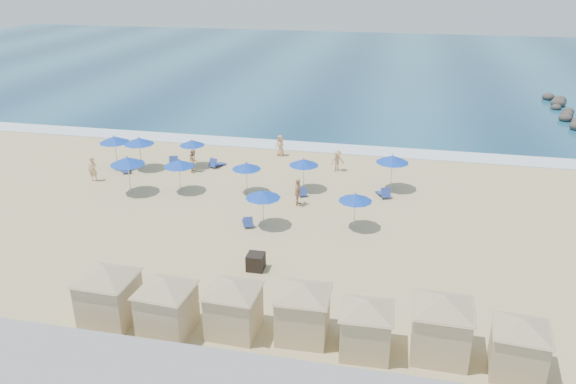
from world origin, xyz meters
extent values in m
plane|color=tan|center=(0.00, 0.00, 0.00)|extent=(160.00, 160.00, 0.00)
cube|color=navy|center=(0.00, 55.00, 0.03)|extent=(160.00, 80.00, 0.06)
cube|color=white|center=(0.00, 15.50, 0.04)|extent=(160.00, 2.50, 0.08)
cube|color=gray|center=(0.00, -13.00, 0.55)|extent=(160.00, 2.20, 1.10)
ellipsoid|color=#2D2825|center=(23.40, 28.50, 0.34)|extent=(1.24, 1.24, 0.81)
ellipsoid|color=#2D2825|center=(23.88, 30.00, 0.32)|extent=(1.16, 1.16, 0.75)
ellipsoid|color=#2D2825|center=(24.36, 31.50, 0.30)|extent=(1.08, 1.08, 0.70)
ellipsoid|color=#2D2825|center=(23.52, 33.00, 0.28)|extent=(1.00, 1.00, 0.65)
ellipsoid|color=#2D2825|center=(24.00, 34.50, 0.41)|extent=(1.48, 1.48, 0.96)
ellipsoid|color=#2D2825|center=(24.48, 36.00, 0.39)|extent=(1.40, 1.40, 0.91)
ellipsoid|color=#2D2825|center=(23.64, 37.50, 0.36)|extent=(1.32, 1.32, 0.86)
cube|color=black|center=(1.87, -4.32, 0.42)|extent=(0.84, 0.84, 0.84)
cube|color=#C9B389|center=(-3.03, -9.73, 1.04)|extent=(2.14, 2.14, 2.08)
cube|color=tan|center=(-3.03, -9.73, 2.08)|extent=(2.25, 2.25, 0.08)
pyramid|color=tan|center=(-3.03, -9.73, 2.60)|extent=(4.55, 4.55, 0.52)
cube|color=#C9B389|center=(-0.36, -9.89, 0.99)|extent=(2.10, 2.10, 1.97)
cube|color=tan|center=(-0.36, -9.89, 1.97)|extent=(2.21, 2.21, 0.08)
pyramid|color=tan|center=(-0.36, -9.89, 2.47)|extent=(4.31, 4.31, 0.49)
cube|color=#C9B389|center=(2.32, -9.35, 0.97)|extent=(2.02, 2.02, 1.94)
cube|color=tan|center=(2.32, -9.35, 1.94)|extent=(2.12, 2.12, 0.08)
pyramid|color=tan|center=(2.32, -9.35, 2.43)|extent=(4.26, 4.26, 0.49)
cube|color=#C9B389|center=(5.13, -9.07, 1.00)|extent=(2.05, 2.05, 2.00)
cube|color=tan|center=(5.13, -9.07, 2.00)|extent=(2.15, 2.15, 0.08)
pyramid|color=tan|center=(5.13, -9.07, 2.49)|extent=(4.37, 4.37, 0.50)
cube|color=#C9B389|center=(7.71, -9.51, 0.94)|extent=(1.93, 1.93, 1.88)
cube|color=tan|center=(7.71, -9.51, 1.88)|extent=(2.03, 2.03, 0.08)
pyramid|color=tan|center=(7.71, -9.51, 2.35)|extent=(4.11, 4.11, 0.47)
cube|color=#C9B389|center=(10.52, -9.07, 1.06)|extent=(2.16, 2.16, 2.12)
cube|color=tan|center=(10.52, -9.07, 2.12)|extent=(2.27, 2.27, 0.08)
pyramid|color=tan|center=(10.52, -9.07, 2.65)|extent=(4.64, 4.64, 0.53)
cube|color=#C9B389|center=(13.29, -9.53, 0.94)|extent=(2.03, 2.03, 1.88)
cube|color=tan|center=(13.29, -9.53, 1.88)|extent=(2.13, 2.13, 0.08)
pyramid|color=tan|center=(13.29, -9.53, 2.35)|extent=(4.10, 4.10, 0.47)
cylinder|color=#A5A8AD|center=(-12.04, 7.81, 0.99)|extent=(0.05, 0.05, 1.98)
cone|color=#103BAE|center=(-12.04, 7.81, 2.17)|extent=(2.19, 2.19, 0.47)
sphere|color=#103BAE|center=(-12.04, 7.81, 2.45)|extent=(0.08, 0.08, 0.08)
cylinder|color=#A5A8AD|center=(-8.79, 3.46, 1.03)|extent=(0.05, 0.05, 2.06)
cone|color=#103BAE|center=(-8.79, 3.46, 2.25)|extent=(2.28, 2.28, 0.49)
sphere|color=#103BAE|center=(-8.79, 3.46, 2.55)|extent=(0.09, 0.09, 0.09)
cylinder|color=#A5A8AD|center=(-10.13, 7.87, 0.99)|extent=(0.05, 0.05, 1.98)
cone|color=#103BAE|center=(-10.13, 7.87, 2.16)|extent=(2.19, 2.19, 0.47)
sphere|color=#103BAE|center=(-10.13, 7.87, 2.45)|extent=(0.08, 0.08, 0.08)
cylinder|color=#A5A8AD|center=(-5.64, 4.38, 0.92)|extent=(0.05, 0.05, 1.84)
cone|color=#103BAE|center=(-5.64, 4.38, 2.01)|extent=(2.03, 2.03, 0.44)
sphere|color=#103BAE|center=(-5.64, 4.38, 2.28)|extent=(0.08, 0.08, 0.08)
cylinder|color=#A5A8AD|center=(-6.61, 9.19, 0.84)|extent=(0.04, 0.04, 1.69)
cone|color=#103BAE|center=(-6.61, 9.19, 1.85)|extent=(1.87, 1.87, 0.40)
sphere|color=#103BAE|center=(-6.61, 9.19, 2.09)|extent=(0.07, 0.07, 0.07)
cylinder|color=#A5A8AD|center=(1.02, 0.50, 0.92)|extent=(0.05, 0.05, 1.83)
cone|color=#103BAE|center=(1.02, 0.50, 2.00)|extent=(2.02, 2.02, 0.43)
sphere|color=#103BAE|center=(1.02, 0.50, 2.27)|extent=(0.08, 0.08, 0.08)
cylinder|color=#A5A8AD|center=(-1.28, 5.09, 0.87)|extent=(0.05, 0.05, 1.73)
cone|color=#103BAE|center=(-1.28, 5.09, 1.89)|extent=(1.92, 1.92, 0.41)
sphere|color=#103BAE|center=(-1.28, 5.09, 2.15)|extent=(0.07, 0.07, 0.07)
cylinder|color=#A5A8AD|center=(2.25, 6.44, 0.89)|extent=(0.05, 0.05, 1.79)
cone|color=#103BAE|center=(2.25, 6.44, 1.95)|extent=(1.97, 1.97, 0.42)
sphere|color=#103BAE|center=(2.25, 6.44, 2.21)|extent=(0.08, 0.08, 0.08)
cylinder|color=#A5A8AD|center=(7.93, 7.71, 0.99)|extent=(0.05, 0.05, 1.97)
cone|color=#103BAE|center=(7.93, 7.71, 2.15)|extent=(2.18, 2.18, 0.47)
sphere|color=#103BAE|center=(7.93, 7.71, 2.44)|extent=(0.08, 0.08, 0.08)
cylinder|color=#A5A8AD|center=(6.16, 1.35, 0.87)|extent=(0.05, 0.05, 1.74)
cone|color=#103BAE|center=(6.16, 1.35, 1.91)|extent=(1.93, 1.93, 0.41)
sphere|color=#103BAE|center=(6.16, 1.35, 2.16)|extent=(0.07, 0.07, 0.07)
cube|color=#283D93|center=(-10.94, 7.12, 0.15)|extent=(0.89, 1.25, 0.31)
cube|color=#283D93|center=(-10.78, 6.67, 0.38)|extent=(0.61, 0.48, 0.55)
cube|color=#283D93|center=(-8.24, 9.50, 0.18)|extent=(0.98, 1.45, 0.37)
cube|color=#283D93|center=(-8.08, 8.97, 0.45)|extent=(0.70, 0.53, 0.65)
cube|color=#283D93|center=(-4.84, 9.65, 0.18)|extent=(1.09, 1.44, 0.36)
cube|color=#283D93|center=(-5.06, 9.15, 0.44)|extent=(0.71, 0.58, 0.63)
cube|color=#283D93|center=(0.04, 0.50, 0.16)|extent=(0.95, 1.29, 0.32)
cube|color=#283D93|center=(0.23, 0.05, 0.39)|extent=(0.63, 0.50, 0.57)
cube|color=#283D93|center=(2.27, 5.63, 0.15)|extent=(0.85, 1.19, 0.30)
cube|color=#283D93|center=(2.43, 5.20, 0.36)|extent=(0.58, 0.45, 0.53)
cube|color=#283D93|center=(7.49, 6.51, 0.17)|extent=(1.07, 1.43, 0.36)
cube|color=#283D93|center=(7.71, 6.01, 0.44)|extent=(0.70, 0.57, 0.63)
imported|color=tan|center=(-12.28, 4.94, 0.86)|extent=(0.63, 0.42, 1.73)
imported|color=tan|center=(-6.15, 8.20, 0.85)|extent=(0.82, 0.95, 1.69)
imported|color=tan|center=(2.36, 3.85, 0.86)|extent=(0.45, 1.03, 1.73)
imported|color=tan|center=(3.96, 10.53, 0.79)|extent=(1.17, 1.06, 1.57)
imported|color=tan|center=(-0.86, 13.00, 0.83)|extent=(0.96, 0.82, 1.65)
camera|label=1|loc=(8.55, -27.74, 14.27)|focal=35.00mm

